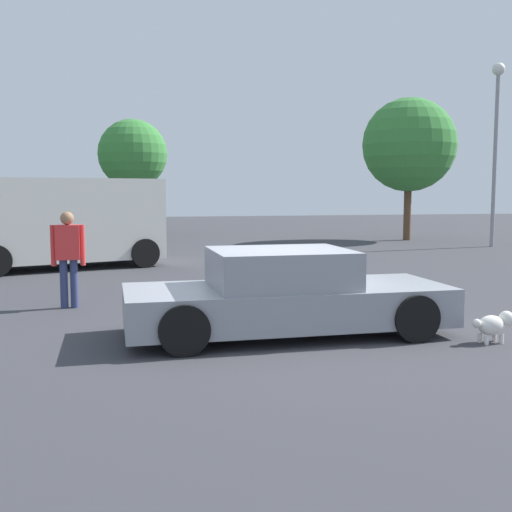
% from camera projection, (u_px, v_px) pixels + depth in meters
% --- Properties ---
extents(ground_plane, '(80.00, 80.00, 0.00)m').
position_uv_depth(ground_plane, '(279.00, 333.00, 8.78)').
color(ground_plane, '#38383D').
extents(sedan_foreground, '(4.50, 1.87, 1.20)m').
position_uv_depth(sedan_foreground, '(285.00, 295.00, 8.67)').
color(sedan_foreground, gray).
rests_on(sedan_foreground, ground_plane).
extents(dog, '(0.64, 0.30, 0.42)m').
position_uv_depth(dog, '(495.00, 324.00, 8.22)').
color(dog, white).
rests_on(dog, ground_plane).
extents(van_white, '(5.24, 3.38, 2.32)m').
position_uv_depth(van_white, '(64.00, 220.00, 16.12)').
color(van_white, silver).
rests_on(van_white, ground_plane).
extents(pedestrian, '(0.57, 0.25, 1.66)m').
position_uv_depth(pedestrian, '(68.00, 251.00, 10.59)').
color(pedestrian, navy).
rests_on(pedestrian, ground_plane).
extents(light_post_near, '(0.44, 0.44, 6.46)m').
position_uv_depth(light_post_near, '(496.00, 123.00, 21.92)').
color(light_post_near, gray).
rests_on(light_post_near, ground_plane).
extents(tree_back_center, '(3.09, 3.09, 5.21)m').
position_uv_depth(tree_back_center, '(133.00, 154.00, 27.90)').
color(tree_back_center, brown).
rests_on(tree_back_center, ground_plane).
extents(tree_back_right, '(3.75, 3.75, 5.72)m').
position_uv_depth(tree_back_right, '(409.00, 145.00, 24.94)').
color(tree_back_right, brown).
rests_on(tree_back_right, ground_plane).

